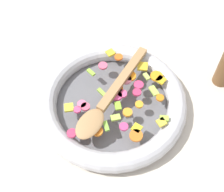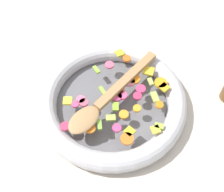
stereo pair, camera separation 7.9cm
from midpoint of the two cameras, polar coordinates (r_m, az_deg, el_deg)
ground_plane at (r=0.83m, az=2.71°, el=-2.13°), size 4.00×4.00×0.00m
skillet at (r=0.81m, az=2.77°, el=-1.31°), size 0.39×0.39×0.05m
chopped_vegetables at (r=0.79m, az=4.86°, el=-0.50°), size 0.28×0.31×0.01m
wooden_spoon at (r=0.77m, az=1.82°, el=-0.74°), size 0.16×0.31×0.01m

